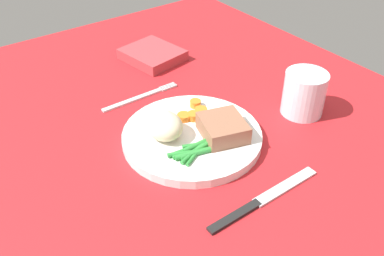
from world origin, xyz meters
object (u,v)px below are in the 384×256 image
Objects in this scene: fork at (140,97)px; napkin at (152,55)px; water_glass at (304,96)px; dinner_plate at (192,136)px; knife at (262,200)px; meat_portion at (221,127)px.

napkin is at bearing 139.58° from fork.
water_glass is at bearing 44.91° from fork.
dinner_plate reaches higher than knife.
napkin is (-32.57, 6.68, -1.96)cm from meat_portion.
water_glass is (-12.34, 21.89, 3.26)cm from knife.
fork is 2.04× the size of water_glass.
knife is (17.51, -0.29, -0.60)cm from dinner_plate.
water_glass is at bearing 17.95° from napkin.
napkin is at bearing 167.06° from knife.
dinner_plate reaches higher than fork.
knife reaches higher than fork.
fork is at bearing -40.54° from napkin.
dinner_plate is 1.92× the size of napkin.
napkin is (-46.87, 10.71, 0.95)cm from knife.
napkin is at bearing 160.45° from dinner_plate.
dinner_plate is 3.10× the size of meat_portion.
dinner_plate is at bearing -103.46° from water_glass.
water_glass is 0.66× the size of napkin.
knife is at bearing 0.08° from fork.
knife is 2.52× the size of water_glass.
water_glass is (22.04, 21.87, 3.26)cm from fork.
knife is (34.38, -0.03, -0.00)cm from fork.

